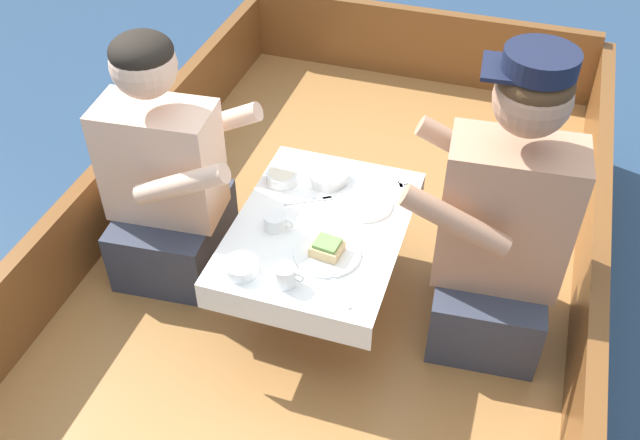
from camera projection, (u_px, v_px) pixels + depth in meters
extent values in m
plane|color=navy|center=(326.00, 337.00, 2.93)|extent=(60.00, 60.00, 0.00)
cube|color=#9E6B38|center=(327.00, 310.00, 2.82)|extent=(1.90, 3.28, 0.33)
cube|color=brown|center=(106.00, 200.00, 2.81)|extent=(0.06, 3.28, 0.33)
cube|color=brown|center=(588.00, 308.00, 2.39)|extent=(0.06, 3.28, 0.33)
cube|color=brown|center=(419.00, 44.00, 3.73)|extent=(1.78, 0.06, 0.38)
cylinder|color=#B2B2B7|center=(320.00, 265.00, 2.53)|extent=(0.07, 0.07, 0.34)
cube|color=#9E6B38|center=(320.00, 227.00, 2.42)|extent=(0.54, 0.74, 0.02)
cube|color=white|center=(320.00, 225.00, 2.41)|extent=(0.57, 0.77, 0.00)
cube|color=white|center=(281.00, 317.00, 2.17)|extent=(0.57, 0.00, 0.10)
cube|color=white|center=(351.00, 171.00, 2.72)|extent=(0.57, 0.00, 0.10)
cube|color=#333847|center=(175.00, 235.00, 2.71)|extent=(0.40, 0.47, 0.26)
cube|color=beige|center=(161.00, 161.00, 2.48)|extent=(0.42, 0.25, 0.43)
sphere|color=beige|center=(143.00, 65.00, 2.23)|extent=(0.22, 0.22, 0.22)
ellipsoid|color=black|center=(141.00, 51.00, 2.20)|extent=(0.20, 0.20, 0.12)
cylinder|color=beige|center=(218.00, 123.00, 2.54)|extent=(0.34, 0.10, 0.21)
cylinder|color=beige|center=(181.00, 184.00, 2.28)|extent=(0.34, 0.10, 0.21)
cube|color=#333847|center=(487.00, 298.00, 2.47)|extent=(0.39, 0.47, 0.26)
cube|color=tan|center=(506.00, 214.00, 2.21)|extent=(0.42, 0.25, 0.51)
sphere|color=tan|center=(533.00, 99.00, 1.93)|extent=(0.22, 0.22, 0.22)
ellipsoid|color=#472D19|center=(536.00, 83.00, 1.90)|extent=(0.21, 0.21, 0.12)
cylinder|color=tan|center=(455.00, 221.00, 2.04)|extent=(0.34, 0.10, 0.21)
cylinder|color=tan|center=(465.00, 149.00, 2.30)|extent=(0.34, 0.10, 0.21)
cylinder|color=black|center=(541.00, 62.00, 1.86)|extent=(0.20, 0.20, 0.06)
cube|color=black|center=(501.00, 67.00, 1.90)|extent=(0.11, 0.16, 0.01)
cylinder|color=white|center=(327.00, 254.00, 2.29)|extent=(0.22, 0.22, 0.01)
cylinder|color=white|center=(364.00, 203.00, 2.48)|extent=(0.20, 0.20, 0.01)
cube|color=tan|center=(327.00, 248.00, 2.28)|extent=(0.10, 0.10, 0.04)
cube|color=#669347|center=(327.00, 243.00, 2.26)|extent=(0.09, 0.08, 0.01)
cylinder|color=white|center=(329.00, 176.00, 2.57)|extent=(0.14, 0.14, 0.04)
cylinder|color=beige|center=(329.00, 174.00, 2.57)|extent=(0.12, 0.12, 0.02)
cylinder|color=white|center=(241.00, 267.00, 2.23)|extent=(0.11, 0.11, 0.04)
cylinder|color=beige|center=(241.00, 265.00, 2.22)|extent=(0.09, 0.09, 0.02)
cylinder|color=white|center=(282.00, 177.00, 2.57)|extent=(0.12, 0.12, 0.04)
cylinder|color=beige|center=(282.00, 175.00, 2.56)|extent=(0.10, 0.10, 0.02)
cylinder|color=white|center=(275.00, 222.00, 2.38)|extent=(0.08, 0.08, 0.05)
torus|color=white|center=(289.00, 224.00, 2.37)|extent=(0.04, 0.01, 0.04)
cylinder|color=#3D2314|center=(275.00, 218.00, 2.37)|extent=(0.06, 0.06, 0.01)
cylinder|color=white|center=(285.00, 276.00, 2.18)|extent=(0.07, 0.07, 0.07)
torus|color=white|center=(299.00, 278.00, 2.17)|extent=(0.04, 0.01, 0.04)
cylinder|color=#3D2314|center=(285.00, 271.00, 2.16)|extent=(0.06, 0.06, 0.01)
cube|color=silver|center=(339.00, 289.00, 2.18)|extent=(0.12, 0.14, 0.00)
ellipsoid|color=silver|center=(330.00, 274.00, 2.23)|extent=(0.04, 0.02, 0.01)
cube|color=silver|center=(384.00, 183.00, 2.57)|extent=(0.16, 0.07, 0.00)
ellipsoid|color=silver|center=(403.00, 182.00, 2.57)|extent=(0.04, 0.02, 0.01)
cube|color=silver|center=(403.00, 197.00, 2.51)|extent=(0.07, 0.16, 0.00)
cube|color=silver|center=(401.00, 185.00, 2.56)|extent=(0.03, 0.04, 0.00)
cube|color=silver|center=(308.00, 201.00, 2.50)|extent=(0.15, 0.10, 0.00)
cube|color=silver|center=(327.00, 198.00, 2.51)|extent=(0.04, 0.04, 0.00)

